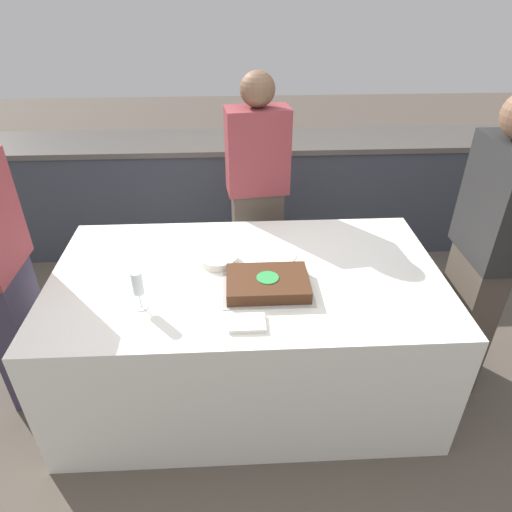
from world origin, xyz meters
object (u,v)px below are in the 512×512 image
Objects in this scene: plate_stack at (219,259)px; person_cutting_cake at (257,197)px; cake at (268,283)px; wine_glass at (138,284)px; person_seated_right at (485,251)px.

person_cutting_cake is (0.24, 0.66, 0.04)m from plate_stack.
cake is 0.34m from plate_stack.
person_seated_right is at bearing 8.39° from wine_glass.
plate_stack is 0.51m from wine_glass.
wine_glass reaches higher than plate_stack.
cake is at bearing -82.93° from person_seated_right.
plate_stack is at bearing -94.65° from person_seated_right.
wine_glass reaches higher than cake.
person_seated_right is (1.10, -0.77, 0.03)m from person_cutting_cake.
cake is 0.60m from wine_glass.
wine_glass is 1.70m from person_seated_right.
person_cutting_cake reaches higher than plate_stack.
person_seated_right is at bearing 7.07° from cake.
plate_stack is 0.70m from person_cutting_cake.
person_cutting_cake reaches higher than cake.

